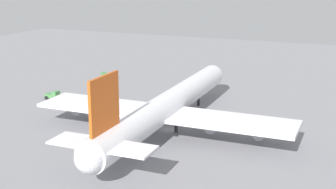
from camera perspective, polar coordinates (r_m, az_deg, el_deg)
ground_plane at (r=102.60m, az=-0.00°, el=-4.26°), size 272.91×272.91×0.00m
cargo_airplane at (r=100.49m, az=-0.12°, el=-1.44°), size 68.23×55.74×17.53m
pushback_tractor at (r=149.96m, az=-7.32°, el=2.28°), size 4.66×4.08×2.35m
cargo_loader at (r=129.21m, az=-13.74°, el=-0.09°), size 2.58×3.80×2.37m
safety_cone_nose at (r=131.18m, az=3.78°, el=0.15°), size 0.41×0.41×0.58m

